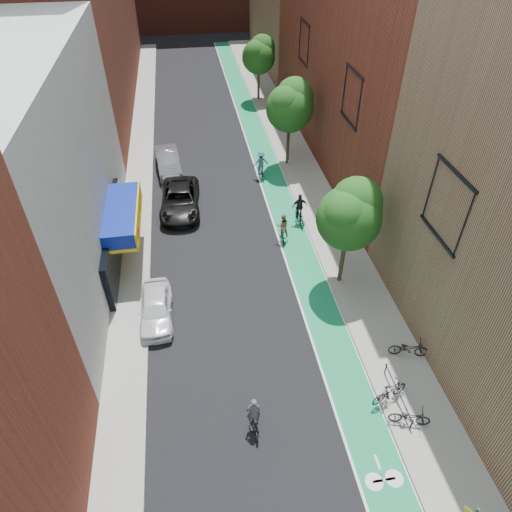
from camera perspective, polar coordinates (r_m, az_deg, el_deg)
name	(u,v)px	position (r m, az deg, el deg)	size (l,w,h in m)	color
ground	(276,471)	(19.51, 2.52, -25.27)	(160.00, 160.00, 0.00)	black
bike_lane	(263,154)	(38.80, 0.88, 12.62)	(2.00, 68.00, 0.01)	#168051
sidewalk_left	(140,163)	(38.49, -14.25, 11.25)	(2.00, 68.00, 0.15)	gray
sidewalk_right	(292,151)	(39.24, 4.57, 12.93)	(3.00, 68.00, 0.15)	gray
building_left_white	(13,177)	(26.46, -28.08, 8.69)	(8.00, 20.00, 12.00)	silver
building_right_mid_red	(377,2)	(37.41, 14.92, 28.32)	(8.00, 28.00, 22.00)	maroon
tree_near	(350,213)	(23.54, 11.70, 5.23)	(3.40, 3.36, 6.42)	#332619
tree_mid	(290,104)	(35.34, 4.31, 18.39)	(3.55, 3.53, 6.74)	#332619
tree_far	(259,54)	(48.50, 0.38, 23.94)	(3.30, 3.25, 6.21)	#332619
parked_car_white	(156,308)	(24.06, -12.41, -6.38)	(1.64, 4.08, 1.39)	white
parked_car_black	(180,200)	(31.72, -9.48, 6.95)	(2.59, 5.62, 1.56)	black
parked_car_silver	(168,161)	(36.67, -10.93, 11.55)	(1.66, 4.77, 1.57)	gray
cyclist_lead	(254,419)	(19.74, -0.28, -19.75)	(0.60, 1.55, 1.95)	black
cyclist_lane_near	(283,230)	(28.40, 3.36, 3.31)	(0.82, 1.51, 1.95)	black
cyclist_lane_mid	(300,212)	(30.16, 5.47, 5.45)	(1.05, 1.88, 2.11)	black
cyclist_lane_far	(261,166)	(35.05, 0.62, 11.24)	(1.23, 1.70, 2.12)	black
parked_bike_near	(410,417)	(20.86, 18.66, -18.50)	(0.59, 1.70, 0.89)	black
parked_bike_mid	(390,391)	(21.19, 16.39, -15.94)	(0.52, 1.83, 1.10)	black
parked_bike_far	(409,348)	(23.02, 18.53, -10.88)	(0.64, 1.84, 0.97)	black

